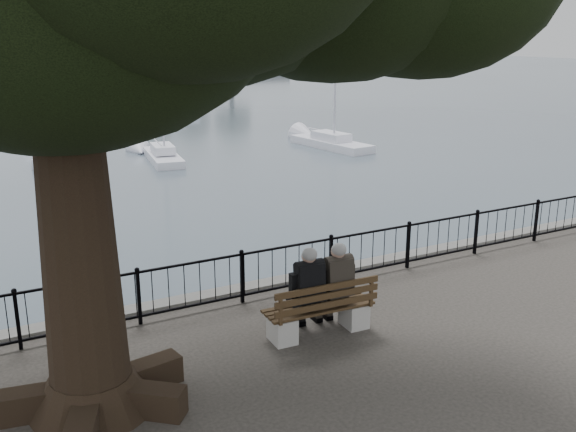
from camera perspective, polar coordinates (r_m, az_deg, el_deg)
harbor at (r=13.53m, az=-1.02°, el=-8.06°), size 260.00×260.00×1.20m
railing at (r=12.72m, az=0.00°, el=-4.51°), size 22.06×0.06×1.00m
bench at (r=11.12m, az=2.89°, el=-8.79°), size 1.96×0.67×1.02m
person_left at (r=10.95m, az=1.51°, el=-6.96°), size 0.49×0.82×1.62m
person_right at (r=11.19m, az=4.06°, el=-6.47°), size 0.49×0.82×1.62m
lion_monument at (r=58.54m, az=-21.21°, el=11.24°), size 6.02×6.02×8.88m
sailboat_b at (r=34.08m, az=-19.03°, el=5.59°), size 4.04×6.31×13.53m
sailboat_c at (r=31.84m, az=-11.04°, el=5.33°), size 1.96×4.81×8.53m
sailboat_d at (r=35.04m, az=3.84°, el=6.57°), size 2.17×5.63×9.83m
sailboat_f at (r=45.01m, az=-17.03°, el=8.10°), size 3.38×5.87×12.73m
sailboat_g at (r=50.39m, az=-10.27°, el=9.23°), size 2.27×6.28×10.41m
far_shore at (r=92.86m, az=-9.02°, el=14.57°), size 30.00×8.60×9.18m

